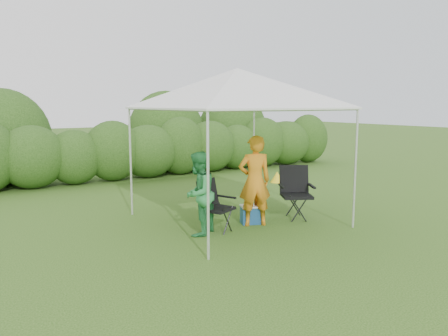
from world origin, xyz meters
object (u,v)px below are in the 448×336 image
cooler (252,214)px  man (255,181)px  woman (199,194)px  canopy (237,89)px  chair_right (296,189)px  chair_left (214,202)px

cooler → man: bearing=-81.6°
man → woman: size_ratio=1.16×
canopy → cooler: (0.14, -0.29, -2.29)m
chair_right → chair_left: 1.80m
chair_right → cooler: size_ratio=2.09×
canopy → man: 1.70m
woman → cooler: (1.17, 0.09, -0.54)m
chair_right → cooler: bearing=-157.9°
chair_right → man: size_ratio=0.61×
chair_right → cooler: 1.05m
chair_right → woman: (-2.14, 0.02, 0.14)m
chair_left → woman: (-0.34, -0.08, 0.20)m
canopy → chair_right: (1.11, -0.40, -1.89)m
man → woman: 1.15m
chair_left → woman: 0.40m
chair_right → cooler: chair_right is taller
canopy → cooler: size_ratio=6.41×
man → woman: (-1.14, 0.03, -0.11)m
canopy → chair_right: canopy is taller
canopy → woman: bearing=-159.6°
canopy → chair_left: bearing=-156.2°
chair_left → woman: size_ratio=0.63×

